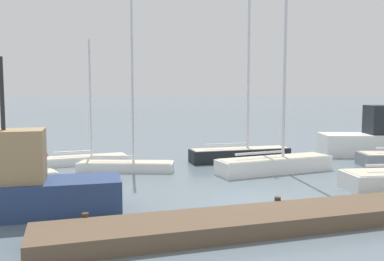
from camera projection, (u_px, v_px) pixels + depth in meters
The scene contains 10 objects.
ground_plane at pixel (249, 199), 18.61m from camera, with size 600.00×600.00×0.00m, color slate.
dock_pier at pixel (295, 217), 14.95m from camera, with size 18.06×2.54×0.71m.
sailboat_0 at pixel (275, 161), 24.55m from camera, with size 7.32×2.47×13.36m.
sailboat_1 at pixel (240, 152), 28.40m from camera, with size 6.95×1.76×12.10m.
sailboat_2 at pixel (85, 158), 27.42m from camera, with size 5.50×2.01×8.10m.
sailboat_5 at pixel (126, 163), 24.89m from camera, with size 5.82×3.17×10.95m.
sailboat_6 at pixel (7, 178), 21.14m from camera, with size 5.03×2.65×7.99m.
fishing_boat_0 at pixel (384, 138), 30.96m from camera, with size 9.34×5.38×6.85m.
fishing_boat_1 at pixel (14, 186), 15.90m from camera, with size 7.89×2.61×6.07m.
channel_buoy_0 at pixel (44, 156), 28.55m from camera, with size 0.62×0.62×1.34m.
Camera 1 is at (-7.80, -16.68, 4.82)m, focal length 39.00 mm.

